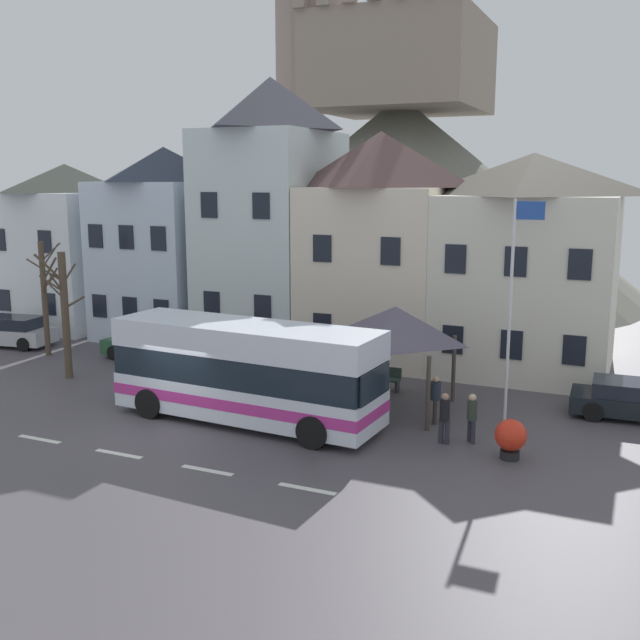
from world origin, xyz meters
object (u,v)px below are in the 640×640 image
bare_tree_02 (64,312)px  pedestrian_01 (375,395)px  townhouse_02 (272,215)px  pedestrian_03 (445,416)px  bus_shelter (395,324)px  parked_car_01 (151,344)px  flagpole (513,296)px  harbour_buoy (511,437)px  transit_bus (246,373)px  parked_car_02 (11,332)px  public_bench (379,377)px  bare_tree_01 (45,296)px  hilltop_castle (397,188)px  townhouse_04 (529,264)px  pedestrian_02 (435,396)px  pedestrian_00 (472,415)px  townhouse_01 (167,243)px  parked_car_00 (640,401)px  townhouse_00 (69,245)px  townhouse_03 (379,247)px

bare_tree_02 → pedestrian_01: bearing=-0.0°
townhouse_02 → pedestrian_03: (11.00, -10.04, -5.31)m
bus_shelter → parked_car_01: bearing=168.3°
flagpole → harbour_buoy: (0.62, -3.15, -3.51)m
transit_bus → parked_car_02: 16.58m
public_bench → bare_tree_01: bearing=-176.9°
hilltop_castle → parked_car_01: hilltop_castle is taller
parked_car_02 → bare_tree_02: bare_tree_02 is taller
townhouse_04 → pedestrian_02: bearing=-100.4°
hilltop_castle → public_bench: size_ratio=19.84×
parked_car_01 → public_bench: parked_car_01 is taller
bus_shelter → pedestrian_00: bus_shelter is taller
townhouse_01 → townhouse_04: townhouse_01 is taller
transit_bus → pedestrian_00: transit_bus is taller
parked_car_02 → public_bench: parked_car_02 is taller
pedestrian_03 → public_bench: pedestrian_03 is taller
public_bench → pedestrian_00: bearing=-43.7°
townhouse_02 → pedestrian_00: (11.72, -9.63, -5.29)m
pedestrian_00 → bare_tree_02: 16.42m
parked_car_00 → flagpole: flagpole is taller
harbour_buoy → pedestrian_02: bearing=142.3°
townhouse_00 → parked_car_00: (28.54, -5.07, -3.67)m
townhouse_01 → harbour_buoy: bearing=-28.6°
transit_bus → townhouse_00: bearing=151.3°
flagpole → parked_car_00: bearing=29.0°
parked_car_01 → bare_tree_02: size_ratio=0.86×
bare_tree_02 → townhouse_04: bearing=28.3°
parked_car_00 → parked_car_02: 27.46m
transit_bus → pedestrian_03: (6.40, 0.61, -0.78)m
hilltop_castle → parked_car_00: size_ratio=7.32×
hilltop_castle → pedestrian_02: size_ratio=21.11×
parked_car_01 → bare_tree_02: (-1.11, -3.91, 1.99)m
townhouse_01 → hilltop_castle: (5.94, 18.50, 2.52)m
parked_car_02 → pedestrian_00: bearing=161.1°
parked_car_01 → bare_tree_01: size_ratio=0.84×
townhouse_04 → parked_car_00: size_ratio=1.94×
parked_car_02 → bare_tree_01: size_ratio=0.85×
parked_car_00 → parked_car_02: (-27.45, -0.33, 0.07)m
pedestrian_03 → harbour_buoy: size_ratio=1.35×
townhouse_04 → pedestrian_00: bearing=-90.4°
parked_car_01 → pedestrian_03: size_ratio=2.76×
parked_car_02 → pedestrian_03: 22.60m
townhouse_01 → harbour_buoy: (18.80, -10.24, -4.01)m
townhouse_03 → harbour_buoy: size_ratio=8.44×
pedestrian_00 → pedestrian_02: size_ratio=0.96×
hilltop_castle → pedestrian_02: (10.10, -26.61, -6.25)m
bare_tree_01 → pedestrian_03: bearing=-11.3°
townhouse_00 → townhouse_03: (17.74, -0.42, 0.60)m
transit_bus → public_bench: transit_bus is taller
parked_car_00 → flagpole: (-3.93, -2.18, 3.55)m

